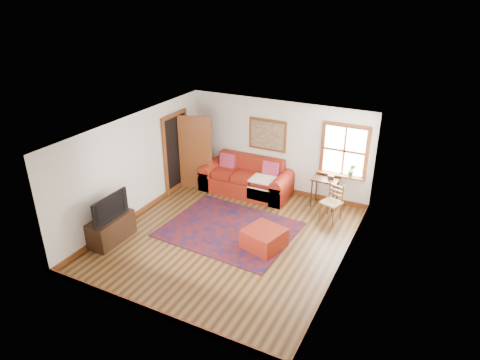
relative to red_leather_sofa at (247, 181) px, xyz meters
The scene contains 13 objects.
ground 2.40m from the red_leather_sofa, 73.31° to the right, with size 5.50×5.50×0.00m, color #3B230F.
room_envelope 2.72m from the red_leather_sofa, 73.21° to the right, with size 5.04×5.54×2.52m.
window 2.69m from the red_leather_sofa, ahead, with size 1.18×0.20×1.38m.
doorway 1.77m from the red_leather_sofa, 161.85° to the right, with size 0.89×1.08×2.14m.
framed_artwork 1.36m from the red_leather_sofa, 48.41° to the left, with size 1.05×0.07×0.85m.
persian_rug 2.07m from the red_leather_sofa, 75.23° to the right, with size 2.88×2.31×0.02m, color #5B140D.
red_leather_sofa is the anchor object (origin of this frame).
red_ottoman 2.75m from the red_leather_sofa, 56.24° to the right, with size 0.76×0.76×0.44m, color maroon.
side_table 2.15m from the red_leather_sofa, ahead, with size 0.65×0.49×0.78m.
ladder_back_chair 2.51m from the red_leather_sofa, ahead, with size 0.52×0.51×0.91m.
media_cabinet 3.88m from the red_leather_sofa, 113.74° to the right, with size 0.48×1.06×0.59m, color #321C10.
television 3.96m from the red_leather_sofa, 113.13° to the right, with size 1.01×0.13×0.58m, color black.
candle_hurricane 3.50m from the red_leather_sofa, 115.69° to the right, with size 0.12×0.12×0.18m.
Camera 1 is at (3.90, -7.16, 5.19)m, focal length 32.00 mm.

